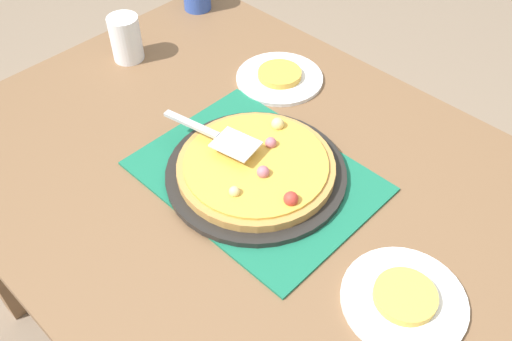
% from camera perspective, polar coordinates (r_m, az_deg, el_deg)
% --- Properties ---
extents(dining_table, '(1.40, 1.00, 0.75)m').
position_cam_1_polar(dining_table, '(1.25, 0.00, -4.12)').
color(dining_table, brown).
rests_on(dining_table, ground_plane).
extents(placemat, '(0.48, 0.36, 0.01)m').
position_cam_1_polar(placemat, '(1.17, 0.00, -0.58)').
color(placemat, '#196B4C').
rests_on(placemat, dining_table).
extents(pizza_pan, '(0.38, 0.38, 0.01)m').
position_cam_1_polar(pizza_pan, '(1.16, 0.00, -0.24)').
color(pizza_pan, black).
rests_on(pizza_pan, placemat).
extents(pizza, '(0.33, 0.33, 0.05)m').
position_cam_1_polar(pizza, '(1.15, 0.04, 0.46)').
color(pizza, '#B78442').
rests_on(pizza, pizza_pan).
extents(plate_near_left, '(0.22, 0.22, 0.01)m').
position_cam_1_polar(plate_near_left, '(1.02, 14.97, -12.76)').
color(plate_near_left, white).
rests_on(plate_near_left, dining_table).
extents(plate_far_right, '(0.22, 0.22, 0.01)m').
position_cam_1_polar(plate_far_right, '(1.43, 2.44, 9.47)').
color(plate_far_right, white).
rests_on(plate_far_right, dining_table).
extents(served_slice_left, '(0.11, 0.11, 0.02)m').
position_cam_1_polar(served_slice_left, '(1.01, 15.11, -12.37)').
color(served_slice_left, '#EAB747').
rests_on(served_slice_left, plate_near_left).
extents(served_slice_right, '(0.11, 0.11, 0.02)m').
position_cam_1_polar(served_slice_right, '(1.42, 2.45, 9.89)').
color(served_slice_right, gold).
rests_on(served_slice_right, plate_far_right).
extents(cup_far, '(0.08, 0.08, 0.12)m').
position_cam_1_polar(cup_far, '(1.51, -13.26, 13.09)').
color(cup_far, white).
rests_on(cup_far, dining_table).
extents(pizza_server, '(0.23, 0.09, 0.01)m').
position_cam_1_polar(pizza_server, '(1.16, -4.05, 3.59)').
color(pizza_server, silver).
rests_on(pizza_server, pizza).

